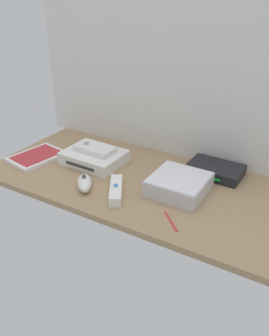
{
  "coord_description": "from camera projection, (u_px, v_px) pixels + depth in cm",
  "views": [
    {
      "loc": [
        51.81,
        -88.57,
        58.5
      ],
      "look_at": [
        0.0,
        0.0,
        4.0
      ],
      "focal_mm": 37.7,
      "sensor_mm": 36.0,
      "label": 1
    }
  ],
  "objects": [
    {
      "name": "remote_classic_pad",
      "position": [
        95.0,
        149.0,
        1.26
      ],
      "size": [
        14.78,
        8.7,
        2.4
      ],
      "rotation": [
        0.0,
        0.0,
        -0.05
      ],
      "color": "white",
      "rests_on": "game_console"
    },
    {
      "name": "network_router",
      "position": [
        215.0,
        170.0,
        1.2
      ],
      "size": [
        18.36,
        12.79,
        3.4
      ],
      "rotation": [
        0.0,
        0.0,
        -0.03
      ],
      "color": "black",
      "rests_on": "ground_plane"
    },
    {
      "name": "mini_computer",
      "position": [
        179.0,
        184.0,
        1.1
      ],
      "size": [
        17.17,
        17.17,
        5.3
      ],
      "rotation": [
        0.0,
        0.0,
        -0.01
      ],
      "color": "silver",
      "rests_on": "ground_plane"
    },
    {
      "name": "remote_nunchuk",
      "position": [
        84.0,
        183.0,
        1.11
      ],
      "size": [
        9.65,
        10.57,
        5.1
      ],
      "rotation": [
        0.0,
        0.0,
        0.67
      ],
      "color": "white",
      "rests_on": "ground_plane"
    },
    {
      "name": "back_wall",
      "position": [
        170.0,
        68.0,
        1.22
      ],
      "size": [
        110.0,
        1.2,
        64.0
      ],
      "primitive_type": "cube",
      "color": "silver",
      "rests_on": "ground"
    },
    {
      "name": "ground_plane",
      "position": [
        134.0,
        181.0,
        1.19
      ],
      "size": [
        100.0,
        48.0,
        2.0
      ],
      "primitive_type": "cube",
      "color": "#9E7F5B",
      "rests_on": "ground"
    },
    {
      "name": "game_console",
      "position": [
        94.0,
        157.0,
        1.27
      ],
      "size": [
        21.38,
        16.89,
        4.4
      ],
      "rotation": [
        0.0,
        0.0,
        -0.02
      ],
      "color": "white",
      "rests_on": "ground_plane"
    },
    {
      "name": "stylus_pen",
      "position": [
        171.0,
        221.0,
        0.97
      ],
      "size": [
        6.92,
        6.8,
        0.7
      ],
      "primitive_type": "cylinder",
      "rotation": [
        0.0,
        1.57,
        2.37
      ],
      "color": "red",
      "rests_on": "ground_plane"
    },
    {
      "name": "remote_wand",
      "position": [
        116.0,
        190.0,
        1.09
      ],
      "size": [
        10.61,
        14.58,
        3.4
      ],
      "rotation": [
        0.0,
        0.0,
        0.53
      ],
      "color": "white",
      "rests_on": "ground_plane"
    },
    {
      "name": "game_case",
      "position": [
        37.0,
        157.0,
        1.31
      ],
      "size": [
        16.78,
        21.12,
        1.56
      ],
      "rotation": [
        0.0,
        0.0,
        -0.18
      ],
      "color": "white",
      "rests_on": "ground_plane"
    }
  ]
}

